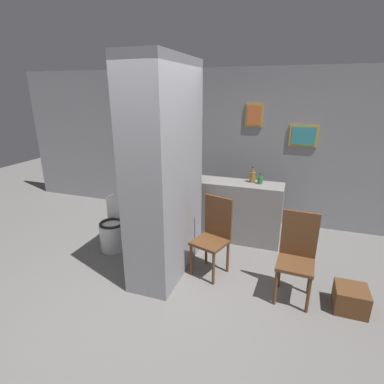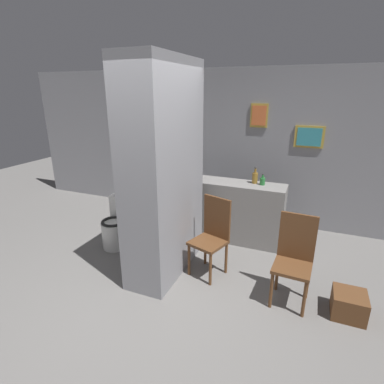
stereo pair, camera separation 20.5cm
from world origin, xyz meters
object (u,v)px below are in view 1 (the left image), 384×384
(chair_by_doorway, at_px, (297,254))
(bottle_tall, at_px, (252,176))
(toilet, at_px, (115,228))
(chair_near_pillar, at_px, (214,233))
(bicycle, at_px, (170,204))

(chair_by_doorway, distance_m, bottle_tall, 1.51)
(toilet, height_order, chair_by_doorway, chair_by_doorway)
(bottle_tall, bearing_deg, chair_near_pillar, -105.60)
(chair_by_doorway, relative_size, bottle_tall, 3.94)
(chair_by_doorway, height_order, bicycle, chair_by_doorway)
(toilet, relative_size, chair_near_pillar, 0.74)
(bottle_tall, bearing_deg, chair_by_doorway, -60.68)
(toilet, distance_m, chair_by_doorway, 2.56)
(toilet, distance_m, chair_near_pillar, 1.56)
(chair_near_pillar, height_order, chair_by_doorway, same)
(toilet, relative_size, chair_by_doorway, 0.74)
(toilet, height_order, bottle_tall, bottle_tall)
(chair_by_doorway, distance_m, bicycle, 2.49)
(chair_near_pillar, xyz_separation_m, chair_by_doorway, (1.00, -0.18, 0.00))
(bicycle, bearing_deg, chair_near_pillar, -46.42)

